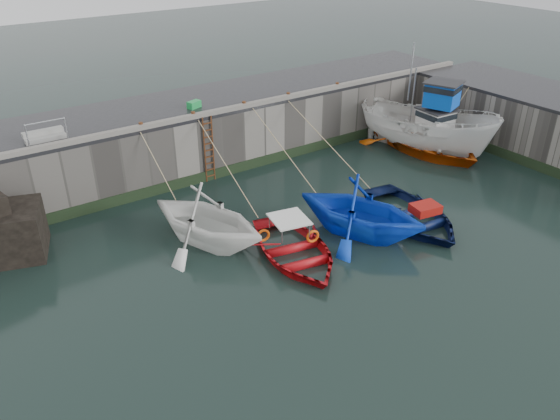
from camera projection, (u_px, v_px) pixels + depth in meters
ground at (387, 262)px, 20.16m from camera, size 120.00×120.00×0.00m
quay_back at (219, 127)px, 28.46m from camera, size 30.00×5.00×3.00m
quay_right at (556, 127)px, 28.50m from camera, size 5.00×15.00×3.00m
road_back at (218, 98)px, 27.70m from camera, size 30.00×5.00×0.16m
kerb_back at (242, 106)px, 25.92m from camera, size 30.00×0.30×0.20m
algae_back at (246, 166)px, 27.22m from camera, size 30.00×0.08×0.50m
algae_right at (522, 160)px, 27.83m from camera, size 0.08×15.00×0.50m
ladder at (209, 150)px, 25.55m from camera, size 0.51×0.08×3.20m
boat_near_white at (208, 242)px, 21.38m from camera, size 6.11×6.50×2.74m
boat_near_white_rope at (168, 205)px, 24.08m from camera, size 0.04×3.60×3.10m
boat_near_blue at (294, 256)px, 20.50m from camera, size 4.61×5.76×1.06m
boat_near_blue_rope at (226, 204)px, 24.19m from camera, size 0.04×5.84×3.10m
boat_near_blacktrim at (359, 233)px, 21.95m from camera, size 6.30×6.67×2.78m
boat_near_blacktrim_rope at (284, 187)px, 25.69m from camera, size 0.04×5.97×3.10m
boat_near_navy at (410, 221)px, 22.83m from camera, size 4.70×5.94×1.11m
boat_near_navy_rope at (328, 176)px, 26.75m from camera, size 0.04×6.41×3.10m
boat_far_white at (427, 129)px, 28.99m from camera, size 5.42×8.14×5.94m
boat_far_orange at (424, 140)px, 29.62m from camera, size 5.58×7.53×4.50m
fish_crate at (194, 104)px, 25.95m from camera, size 0.73×0.56×0.33m
railing at (44, 135)px, 22.28m from camera, size 1.60×1.05×1.00m
bollard_a at (141, 125)px, 23.47m from camera, size 0.18×0.18×0.28m
bollard_b at (193, 115)px, 24.72m from camera, size 0.18×0.18×0.28m
bollard_c at (244, 104)px, 26.07m from camera, size 0.18×0.18×0.28m
bollard_d at (288, 95)px, 27.37m from camera, size 0.18×0.18×0.28m
bollard_e at (337, 85)px, 28.98m from camera, size 0.18×0.18×0.28m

